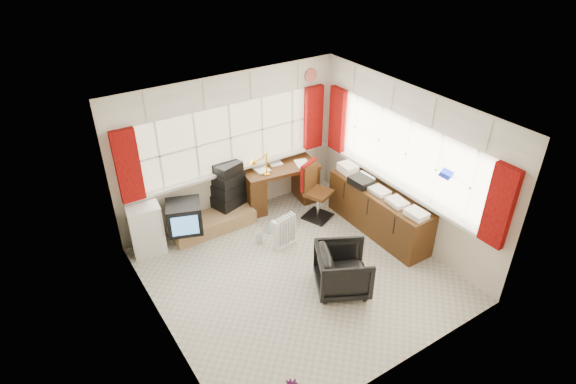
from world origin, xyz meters
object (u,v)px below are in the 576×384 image
Objects in this scene: desk_lamp at (266,159)px; credenza at (378,210)px; task_chair at (313,189)px; office_chair at (343,270)px; crt_tv at (184,217)px; radiator at (285,235)px; tv_bench at (213,223)px; desk at (279,183)px; mini_fridge at (145,227)px.

desk_lamp is 0.22× the size of credenza.
desk_lamp reaches higher than task_chair.
credenza is at bearing -55.67° from task_chair.
office_chair is at bearing -92.96° from desk_lamp.
radiator is at bearing -37.26° from crt_tv.
desk_lamp is 0.76× the size of radiator.
tv_bench is at bearing 176.61° from desk_lamp.
crt_tv is at bearing 142.74° from radiator.
task_chair is at bearing 28.53° from radiator.
desk reaches higher than crt_tv.
desk_lamp is 2.22m from mini_fridge.
office_chair is at bearing -57.28° from crt_tv.
radiator is 2.17m from mini_fridge.
desk is 2.11× the size of crt_tv.
office_chair is 2.50m from tv_bench.
tv_bench is (-0.75, 1.06, -0.11)m from radiator.
task_chair reaches higher than crt_tv.
tv_bench is (-1.37, -0.08, -0.30)m from desk.
mini_fridge is at bearing 154.60° from credenza.
desk_lamp reaches higher than desk.
radiator is at bearing 163.19° from credenza.
radiator is at bearing -31.74° from mini_fridge.
radiator reaches higher than tv_bench.
desk_lamp is 0.58× the size of office_chair.
office_chair is 1.30× the size of radiator.
radiator is 1.61m from credenza.
credenza reaches higher than tv_bench.
desk_lamp reaches higher than credenza.
desk is 0.70× the size of credenza.
desk_lamp is at bearing 139.64° from task_chair.
office_chair is 1.11× the size of crt_tv.
office_chair is at bearing -112.59° from task_chair.
tv_bench is at bearing -176.65° from desk.
radiator is 0.69× the size of mini_fridge.
desk_lamp is 1.64m from crt_tv.
desk is 2.46m from mini_fridge.
office_chair is at bearing -149.85° from credenza.
credenza is 2.41× the size of mini_fridge.
tv_bench is at bearing 125.28° from radiator.
desk is 2.47× the size of radiator.
credenza is at bearing -32.15° from office_chair.
tv_bench is 2.10× the size of crt_tv.
office_chair is (-0.12, -2.25, -0.73)m from desk_lamp.
crt_tv reaches higher than office_chair.
crt_tv is 0.80× the size of mini_fridge.
mini_fridge reaches higher than radiator.
mini_fridge reaches higher than desk.
desk_lamp is 1.39m from tv_bench.
desk_lamp is at bearing -157.39° from desk.
task_chair is at bearing -12.54° from crt_tv.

